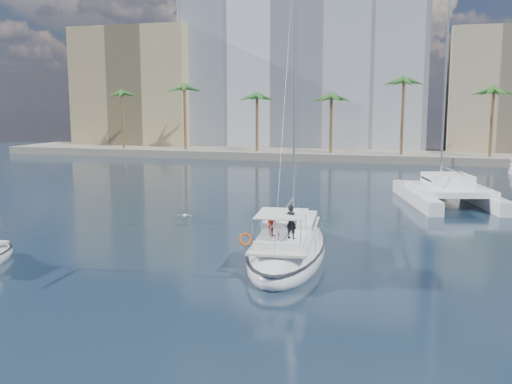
% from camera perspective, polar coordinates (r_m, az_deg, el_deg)
% --- Properties ---
extents(ground, '(160.00, 160.00, 0.00)m').
position_cam_1_polar(ground, '(30.77, -0.11, -7.20)').
color(ground, black).
rests_on(ground, ground).
extents(quay, '(120.00, 14.00, 1.20)m').
position_cam_1_polar(quay, '(90.11, 10.87, 3.62)').
color(quay, gray).
rests_on(quay, ground).
extents(building_modern, '(42.00, 16.00, 28.00)m').
position_cam_1_polar(building_modern, '(103.54, 4.97, 11.82)').
color(building_modern, white).
rests_on(building_modern, ground).
extents(building_tan_left, '(22.00, 14.00, 22.00)m').
position_cam_1_polar(building_tan_left, '(109.64, -11.29, 9.95)').
color(building_tan_left, tan).
rests_on(building_tan_left, ground).
extents(palm_left, '(3.60, 3.60, 12.30)m').
position_cam_1_polar(palm_left, '(95.31, -10.30, 9.74)').
color(palm_left, brown).
rests_on(palm_left, ground).
extents(palm_centre, '(3.60, 3.60, 12.30)m').
position_cam_1_polar(palm_centre, '(85.80, 10.80, 9.85)').
color(palm_centre, brown).
rests_on(palm_centre, ground).
extents(main_sloop, '(5.52, 13.34, 19.25)m').
position_cam_1_polar(main_sloop, '(32.01, 3.21, -5.53)').
color(main_sloop, white).
rests_on(main_sloop, ground).
extents(catamaran, '(9.59, 14.30, 18.94)m').
position_cam_1_polar(catamaran, '(51.82, 18.59, 0.23)').
color(catamaran, white).
rests_on(catamaran, ground).
extents(seagull, '(1.15, 0.49, 0.21)m').
position_cam_1_polar(seagull, '(39.73, -7.11, -2.33)').
color(seagull, silver).
rests_on(seagull, ground).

